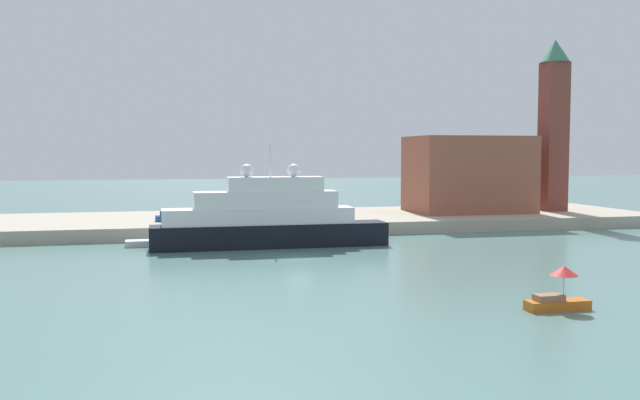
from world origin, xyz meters
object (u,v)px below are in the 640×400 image
work_barge (151,243)px  bell_tower (554,120)px  small_motorboat (559,293)px  mooring_bollard (278,221)px  large_yacht (267,219)px  person_figure (209,217)px  harbor_building (468,174)px  parked_car (171,217)px

work_barge → bell_tower: bearing=14.2°
small_motorboat → mooring_bollard: small_motorboat is taller
large_yacht → person_figure: (-5.40, 11.68, -0.75)m
bell_tower → person_figure: bell_tower is taller
work_barge → harbor_building: bearing=19.4°
harbor_building → parked_car: bearing=-174.4°
harbor_building → mooring_bollard: size_ratio=26.85×
small_motorboat → large_yacht: bearing=112.7°
person_figure → parked_car: bearing=143.4°
person_figure → harbor_building: bearing=11.3°
large_yacht → work_barge: 13.05m
parked_car → small_motorboat: bearing=-63.7°
large_yacht → parked_car: (-9.99, 15.09, -0.91)m
harbor_building → mooring_bollard: bearing=-160.6°
harbor_building → small_motorboat: bearing=-109.3°
small_motorboat → mooring_bollard: 43.60m
harbor_building → large_yacht: bearing=-149.3°
large_yacht → mooring_bollard: 9.23m
mooring_bollard → small_motorboat: bearing=-75.0°
large_yacht → small_motorboat: size_ratio=6.04×
large_yacht → person_figure: large_yacht is taller
large_yacht → harbor_building: (32.33, 19.23, 4.00)m
bell_tower → parked_car: 56.75m
large_yacht → small_motorboat: (13.92, -33.35, -1.90)m
work_barge → mooring_bollard: 15.87m
work_barge → bell_tower: (57.47, 14.52, 14.63)m
large_yacht → mooring_bollard: large_yacht is taller
large_yacht → work_barge: large_yacht is taller
work_barge → parked_car: parked_car is taller
small_motorboat → mooring_bollard: (-11.28, 42.11, 0.75)m
small_motorboat → person_figure: (-19.32, 45.03, 1.15)m
small_motorboat → bell_tower: bearing=58.7°
work_barge → mooring_bollard: (14.92, 5.20, 1.53)m
small_motorboat → work_barge: small_motorboat is taller
work_barge → bell_tower: size_ratio=0.21×
harbor_building → person_figure: (-37.73, -7.55, -4.75)m
small_motorboat → harbor_building: 56.02m
work_barge → large_yacht: bearing=-16.2°
mooring_bollard → bell_tower: bearing=12.4°
harbor_building → person_figure: size_ratio=10.77×
large_yacht → small_motorboat: 36.19m
large_yacht → mooring_bollard: bearing=73.2°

